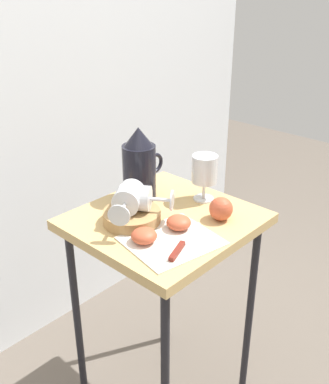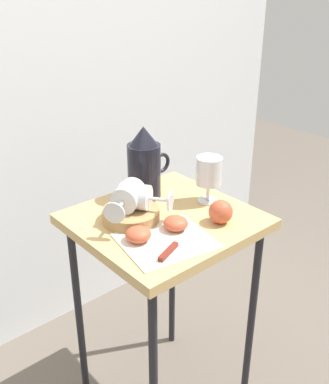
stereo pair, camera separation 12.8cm
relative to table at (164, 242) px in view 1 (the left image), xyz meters
The scene contains 12 objects.
curtain_drape 0.77m from the table, 90.00° to the left, with size 2.40×0.03×2.18m, color white.
table is the anchor object (origin of this frame).
linen_napkin 0.16m from the table, 129.34° to the right, with size 0.23×0.20×0.00m, color silver.
basket_tray 0.14m from the table, 151.53° to the left, with size 0.16×0.16×0.04m, color #AD8451.
pitcher 0.23m from the table, 73.39° to the left, with size 0.16×0.10×0.23m.
wine_glass_upright 0.25m from the table, ahead, with size 0.08×0.08×0.15m.
wine_glass_tipped_near 0.19m from the table, 147.80° to the left, with size 0.17×0.14×0.08m.
wine_glass_tipped_far 0.18m from the table, 148.16° to the left, with size 0.14×0.16×0.07m.
apple_half_left 0.19m from the table, 157.50° to the right, with size 0.07×0.07×0.04m, color #C15133.
apple_half_right 0.14m from the table, 109.20° to the right, with size 0.07×0.07×0.04m, color #C15133.
apple_whole 0.20m from the table, 52.53° to the right, with size 0.07×0.07×0.07m, color #C15133.
knife 0.20m from the table, 122.92° to the right, with size 0.20×0.09×0.01m.
Camera 1 is at (-0.85, -0.79, 1.37)m, focal length 42.56 mm.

